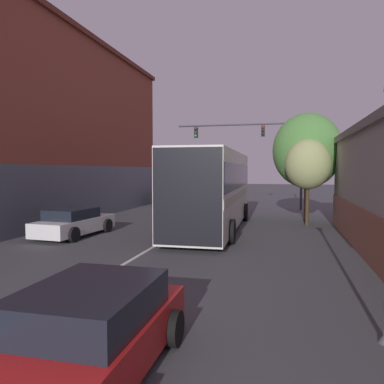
{
  "coord_description": "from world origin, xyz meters",
  "views": [
    {
      "loc": [
        4.88,
        0.19,
        2.96
      ],
      "look_at": [
        0.86,
        16.32,
        1.97
      ],
      "focal_mm": 35.0,
      "sensor_mm": 36.0,
      "label": 1
    }
  ],
  "objects_px": {
    "hatchback_foreground": "(84,337)",
    "street_tree_near": "(308,165)",
    "street_tree_far": "(307,151)",
    "parked_car_left_near": "(74,223)",
    "traffic_signal_gantry": "(263,144)",
    "parked_car_left_mid": "(175,197)",
    "bus": "(213,187)"
  },
  "relations": [
    {
      "from": "parked_car_left_mid",
      "to": "street_tree_near",
      "type": "height_order",
      "value": "street_tree_near"
    },
    {
      "from": "parked_car_left_near",
      "to": "hatchback_foreground",
      "type": "bearing_deg",
      "value": -143.78
    },
    {
      "from": "parked_car_left_near",
      "to": "street_tree_near",
      "type": "relative_size",
      "value": 0.94
    },
    {
      "from": "bus",
      "to": "street_tree_far",
      "type": "distance_m",
      "value": 6.43
    },
    {
      "from": "parked_car_left_near",
      "to": "traffic_signal_gantry",
      "type": "xyz_separation_m",
      "value": [
        7.45,
        13.77,
        4.29
      ]
    },
    {
      "from": "bus",
      "to": "parked_car_left_near",
      "type": "relative_size",
      "value": 2.68
    },
    {
      "from": "hatchback_foreground",
      "to": "traffic_signal_gantry",
      "type": "bearing_deg",
      "value": -2.8
    },
    {
      "from": "street_tree_near",
      "to": "parked_car_left_mid",
      "type": "bearing_deg",
      "value": 136.45
    },
    {
      "from": "traffic_signal_gantry",
      "to": "street_tree_near",
      "type": "height_order",
      "value": "traffic_signal_gantry"
    },
    {
      "from": "parked_car_left_mid",
      "to": "street_tree_far",
      "type": "distance_m",
      "value": 13.5
    },
    {
      "from": "hatchback_foreground",
      "to": "parked_car_left_mid",
      "type": "height_order",
      "value": "parked_car_left_mid"
    },
    {
      "from": "hatchback_foreground",
      "to": "street_tree_near",
      "type": "height_order",
      "value": "street_tree_near"
    },
    {
      "from": "parked_car_left_mid",
      "to": "traffic_signal_gantry",
      "type": "distance_m",
      "value": 8.69
    },
    {
      "from": "bus",
      "to": "traffic_signal_gantry",
      "type": "relative_size",
      "value": 1.22
    },
    {
      "from": "parked_car_left_near",
      "to": "street_tree_far",
      "type": "relative_size",
      "value": 0.7
    },
    {
      "from": "hatchback_foreground",
      "to": "street_tree_near",
      "type": "distance_m",
      "value": 16.78
    },
    {
      "from": "hatchback_foreground",
      "to": "street_tree_far",
      "type": "relative_size",
      "value": 0.7
    },
    {
      "from": "street_tree_far",
      "to": "bus",
      "type": "bearing_deg",
      "value": -139.21
    },
    {
      "from": "bus",
      "to": "traffic_signal_gantry",
      "type": "xyz_separation_m",
      "value": [
        1.78,
        10.34,
        2.77
      ]
    },
    {
      "from": "bus",
      "to": "street_tree_far",
      "type": "xyz_separation_m",
      "value": [
        4.65,
        4.01,
        1.91
      ]
    },
    {
      "from": "parked_car_left_near",
      "to": "street_tree_far",
      "type": "distance_m",
      "value": 13.18
    },
    {
      "from": "parked_car_left_near",
      "to": "parked_car_left_mid",
      "type": "xyz_separation_m",
      "value": [
        0.09,
        15.58,
        0.05
      ]
    },
    {
      "from": "parked_car_left_near",
      "to": "street_tree_far",
      "type": "xyz_separation_m",
      "value": [
        10.32,
        7.45,
        3.44
      ]
    },
    {
      "from": "bus",
      "to": "street_tree_near",
      "type": "relative_size",
      "value": 2.53
    },
    {
      "from": "parked_car_left_near",
      "to": "street_tree_near",
      "type": "bearing_deg",
      "value": -56.13
    },
    {
      "from": "street_tree_near",
      "to": "traffic_signal_gantry",
      "type": "bearing_deg",
      "value": 109.81
    },
    {
      "from": "bus",
      "to": "street_tree_far",
      "type": "relative_size",
      "value": 1.87
    },
    {
      "from": "hatchback_foreground",
      "to": "street_tree_far",
      "type": "distance_m",
      "value": 18.43
    },
    {
      "from": "hatchback_foreground",
      "to": "parked_car_left_mid",
      "type": "distance_m",
      "value": 26.59
    },
    {
      "from": "street_tree_near",
      "to": "street_tree_far",
      "type": "height_order",
      "value": "street_tree_far"
    },
    {
      "from": "bus",
      "to": "traffic_signal_gantry",
      "type": "height_order",
      "value": "traffic_signal_gantry"
    },
    {
      "from": "hatchback_foreground",
      "to": "parked_car_left_mid",
      "type": "bearing_deg",
      "value": 13.43
    }
  ]
}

